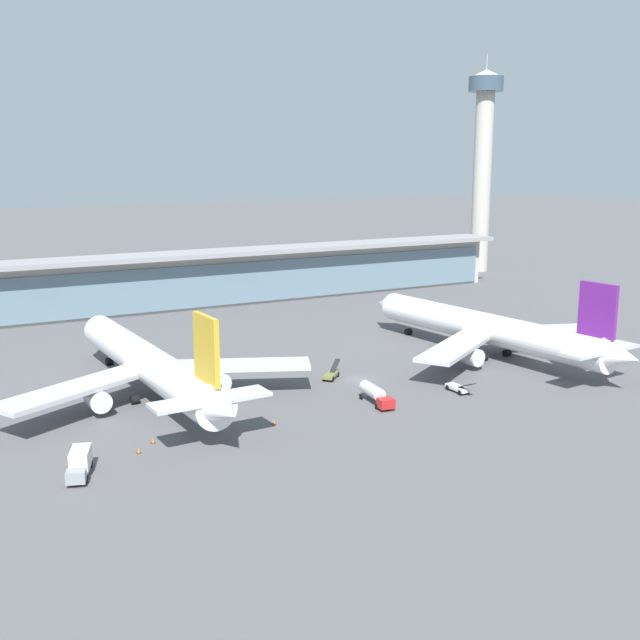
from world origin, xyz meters
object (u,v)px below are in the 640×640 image
at_px(service_truck_mid_apron_white, 458,388).
at_px(safety_cone_delta, 274,422).
at_px(airliner_centre_stand, 490,329).
at_px(service_truck_at_far_stand_olive, 331,374).
at_px(airliner_left_stand, 150,365).
at_px(service_truck_on_taxiway_grey, 80,462).
at_px(safety_cone_alpha, 78,474).
at_px(safety_cone_charlie, 153,441).
at_px(safety_cone_bravo, 139,451).
at_px(service_truck_by_tail_red, 609,355).
at_px(control_tower, 483,156).
at_px(service_truck_under_wing_olive, 209,405).
at_px(service_truck_near_nose_red, 375,394).

height_order(service_truck_mid_apron_white, safety_cone_delta, service_truck_mid_apron_white).
distance_m(airliner_centre_stand, service_truck_at_far_stand_olive, 35.94).
bearing_deg(service_truck_at_far_stand_olive, airliner_left_stand, 171.93).
height_order(service_truck_on_taxiway_grey, safety_cone_alpha, service_truck_on_taxiway_grey).
relative_size(service_truck_mid_apron_white, safety_cone_charlie, 9.77).
bearing_deg(safety_cone_bravo, safety_cone_delta, 4.01).
bearing_deg(service_truck_by_tail_red, safety_cone_alpha, -175.88).
xyz_separation_m(airliner_centre_stand, safety_cone_bravo, (-76.27, -16.62, -5.43)).
relative_size(control_tower, safety_cone_charlie, 107.24).
xyz_separation_m(control_tower, safety_cone_charlie, (-154.98, -111.85, -40.56)).
height_order(safety_cone_alpha, safety_cone_bravo, same).
relative_size(service_truck_by_tail_red, safety_cone_delta, 4.21).
height_order(service_truck_mid_apron_white, safety_cone_bravo, service_truck_mid_apron_white).
bearing_deg(service_truck_under_wing_olive, safety_cone_charlie, -141.27).
bearing_deg(airliner_centre_stand, safety_cone_delta, -164.68).
bearing_deg(airliner_centre_stand, service_truck_under_wing_olive, -175.99).
bearing_deg(service_truck_by_tail_red, service_truck_at_far_stand_olive, 164.73).
relative_size(service_truck_at_far_stand_olive, safety_cone_bravo, 8.42).
distance_m(service_truck_under_wing_olive, safety_cone_bravo, 19.23).
relative_size(service_truck_near_nose_red, service_truck_at_far_stand_olive, 1.49).
relative_size(service_truck_under_wing_olive, safety_cone_alpha, 4.76).
bearing_deg(airliner_left_stand, safety_cone_charlie, -106.24).
xyz_separation_m(airliner_centre_stand, service_truck_near_nose_red, (-36.65, -14.21, -4.04)).
bearing_deg(safety_cone_alpha, airliner_left_stand, 57.17).
bearing_deg(service_truck_under_wing_olive, service_truck_near_nose_red, -21.72).
xyz_separation_m(service_truck_on_taxiway_grey, safety_cone_charlie, (11.26, 6.39, -1.37)).
height_order(service_truck_near_nose_red, control_tower, control_tower).
distance_m(service_truck_on_taxiway_grey, safety_cone_delta, 29.89).
bearing_deg(service_truck_by_tail_red, safety_cone_charlie, -179.50).
distance_m(service_truck_mid_apron_white, service_truck_by_tail_red, 40.49).
height_order(airliner_left_stand, safety_cone_alpha, airliner_left_stand).
bearing_deg(service_truck_near_nose_red, safety_cone_alpha, -172.45).
distance_m(service_truck_mid_apron_white, safety_cone_bravo, 55.43).
xyz_separation_m(service_truck_mid_apron_white, safety_cone_delta, (-34.48, 0.79, -0.49)).
xyz_separation_m(airliner_left_stand, service_truck_on_taxiway_grey, (-17.20, -26.79, -4.05)).
xyz_separation_m(service_truck_on_taxiway_grey, safety_cone_bravo, (8.47, 3.68, -1.37)).
xyz_separation_m(safety_cone_alpha, safety_cone_charlie, (11.55, 6.71, 0.00)).
distance_m(service_truck_mid_apron_white, control_tower, 158.27).
xyz_separation_m(safety_cone_alpha, safety_cone_delta, (29.70, 5.47, 0.00)).
bearing_deg(service_truck_by_tail_red, service_truck_near_nose_red, -178.86).
bearing_deg(service_truck_by_tail_red, service_truck_on_taxiway_grey, -176.05).
height_order(airliner_centre_stand, service_truck_at_far_stand_olive, airliner_centre_stand).
distance_m(airliner_centre_stand, service_truck_by_tail_red, 24.03).
xyz_separation_m(service_truck_under_wing_olive, service_truck_mid_apron_white, (40.66, -11.63, -0.07)).
xyz_separation_m(service_truck_by_tail_red, control_tower, (61.95, 111.03, 40.01)).
bearing_deg(service_truck_by_tail_red, airliner_left_stand, 167.33).
bearing_deg(airliner_centre_stand, service_truck_mid_apron_white, -142.60).
bearing_deg(service_truck_at_far_stand_olive, safety_cone_bravo, -155.48).
distance_m(service_truck_by_tail_red, safety_cone_charlie, 93.03).
relative_size(service_truck_on_taxiway_grey, safety_cone_alpha, 10.93).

